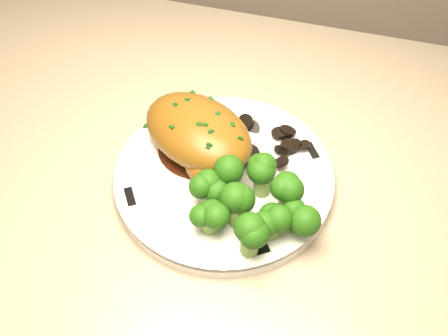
# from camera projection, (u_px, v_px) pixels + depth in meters

# --- Properties ---
(plate) EXTENTS (0.31, 0.31, 0.02)m
(plate) POSITION_uv_depth(u_px,v_px,m) (224.00, 178.00, 0.69)
(plate) COLOR white
(plate) RESTS_ON counter
(rim_accent_0) EXTENTS (0.02, 0.03, 0.00)m
(rim_accent_0) POSITION_uv_depth(u_px,v_px,m) (312.00, 151.00, 0.70)
(rim_accent_0) COLOR black
(rim_accent_0) RESTS_ON plate
(rim_accent_1) EXTENTS (0.03, 0.02, 0.00)m
(rim_accent_1) POSITION_uv_depth(u_px,v_px,m) (197.00, 109.00, 0.75)
(rim_accent_1) COLOR black
(rim_accent_1) RESTS_ON plate
(rim_accent_2) EXTENTS (0.02, 0.03, 0.00)m
(rim_accent_2) POSITION_uv_depth(u_px,v_px,m) (130.00, 197.00, 0.66)
(rim_accent_2) COLOR black
(rim_accent_2) RESTS_ON plate
(rim_accent_3) EXTENTS (0.03, 0.02, 0.00)m
(rim_accent_3) POSITION_uv_depth(u_px,v_px,m) (257.00, 252.00, 0.61)
(rim_accent_3) COLOR black
(rim_accent_3) RESTS_ON plate
(gravy_pool) EXTENTS (0.10, 0.10, 0.00)m
(gravy_pool) POSITION_uv_depth(u_px,v_px,m) (199.00, 148.00, 0.71)
(gravy_pool) COLOR #3E1A0B
(gravy_pool) RESTS_ON plate
(chicken_breast) EXTENTS (0.18, 0.16, 0.06)m
(chicken_breast) POSITION_uv_depth(u_px,v_px,m) (200.00, 136.00, 0.68)
(chicken_breast) COLOR brown
(chicken_breast) RESTS_ON plate
(mushroom_pile) EXTENTS (0.10, 0.07, 0.03)m
(mushroom_pile) POSITION_uv_depth(u_px,v_px,m) (263.00, 148.00, 0.70)
(mushroom_pile) COLOR black
(mushroom_pile) RESTS_ON plate
(broccoli_florets) EXTENTS (0.13, 0.11, 0.05)m
(broccoli_florets) POSITION_uv_depth(u_px,v_px,m) (251.00, 204.00, 0.62)
(broccoli_florets) COLOR olive
(broccoli_florets) RESTS_ON plate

